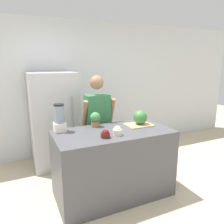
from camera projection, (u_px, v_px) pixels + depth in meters
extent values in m
plane|color=beige|center=(126.00, 210.00, 2.75)|extent=(14.00, 14.00, 0.00)
cube|color=silver|center=(77.00, 89.00, 4.34)|extent=(8.00, 0.06, 2.60)
cube|color=#4C4C51|center=(113.00, 163.00, 3.00)|extent=(1.56, 0.79, 0.93)
cube|color=#B7B7BC|center=(54.00, 120.00, 3.85)|extent=(0.78, 0.73, 1.66)
cylinder|color=gray|center=(72.00, 114.00, 3.57)|extent=(0.02, 0.02, 0.58)
cube|color=gray|center=(98.00, 152.00, 3.54)|extent=(0.28, 0.18, 0.78)
cube|color=#337247|center=(97.00, 112.00, 3.39)|extent=(0.37, 0.22, 0.55)
sphere|color=#936B4C|center=(97.00, 82.00, 3.29)|extent=(0.21, 0.21, 0.21)
cylinder|color=#936B4C|center=(85.00, 115.00, 3.27)|extent=(0.07, 0.23, 0.47)
cylinder|color=#936B4C|center=(111.00, 112.00, 3.45)|extent=(0.07, 0.23, 0.47)
cube|color=tan|center=(139.00, 125.00, 3.15)|extent=(0.38, 0.28, 0.01)
sphere|color=#3D7F3D|center=(140.00, 117.00, 3.15)|extent=(0.20, 0.20, 0.20)
cylinder|color=#511E19|center=(105.00, 135.00, 2.63)|extent=(0.11, 0.11, 0.06)
sphere|color=maroon|center=(105.00, 133.00, 2.63)|extent=(0.09, 0.09, 0.09)
cylinder|color=beige|center=(117.00, 132.00, 2.72)|extent=(0.11, 0.11, 0.07)
sphere|color=white|center=(117.00, 129.00, 2.71)|extent=(0.09, 0.09, 0.09)
cube|color=silver|center=(60.00, 127.00, 2.86)|extent=(0.15, 0.15, 0.12)
cylinder|color=gray|center=(59.00, 114.00, 2.82)|extent=(0.14, 0.14, 0.23)
cylinder|color=black|center=(59.00, 105.00, 2.80)|extent=(0.13, 0.13, 0.02)
cylinder|color=#996647|center=(95.00, 124.00, 3.08)|extent=(0.12, 0.12, 0.08)
sphere|color=#478E4C|center=(95.00, 117.00, 3.06)|extent=(0.14, 0.14, 0.14)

